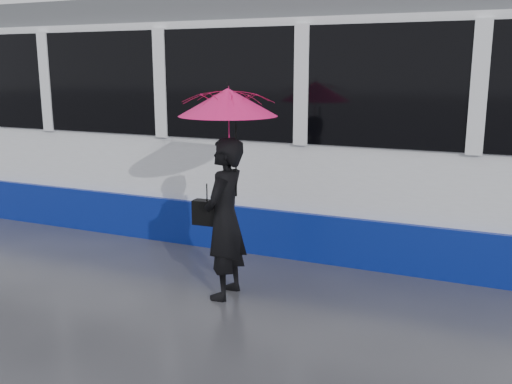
% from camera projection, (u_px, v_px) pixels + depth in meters
% --- Properties ---
extents(ground, '(90.00, 90.00, 0.00)m').
position_uv_depth(ground, '(200.00, 284.00, 6.48)').
color(ground, '#2E2E33').
rests_on(ground, ground).
extents(rails, '(34.00, 1.51, 0.02)m').
position_uv_depth(rails, '(280.00, 228.00, 8.72)').
color(rails, '#3F3D38').
rests_on(rails, ground).
extents(tram, '(26.00, 2.56, 3.35)m').
position_uv_depth(tram, '(126.00, 115.00, 9.45)').
color(tram, white).
rests_on(tram, ground).
extents(woman, '(0.44, 0.64, 1.72)m').
position_uv_depth(woman, '(225.00, 219.00, 5.99)').
color(woman, black).
rests_on(woman, ground).
extents(umbrella, '(1.05, 1.05, 1.16)m').
position_uv_depth(umbrella, '(228.00, 122.00, 5.75)').
color(umbrella, '#DD1269').
rests_on(umbrella, ground).
extents(handbag, '(0.31, 0.15, 0.45)m').
position_uv_depth(handbag, '(207.00, 213.00, 6.08)').
color(handbag, black).
rests_on(handbag, ground).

